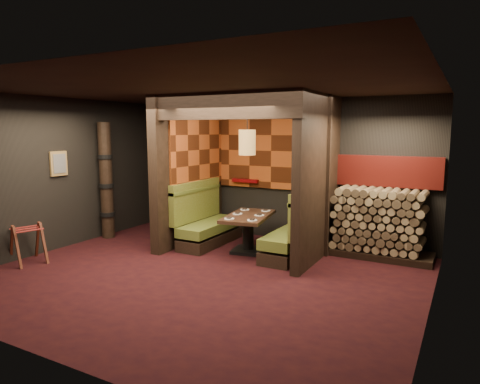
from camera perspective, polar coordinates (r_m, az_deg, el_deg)
The scene contains 23 objects.
floor at distance 6.79m, azimuth -5.33°, elevation -11.14°, with size 6.50×5.50×0.02m, color black.
ceiling at distance 6.44m, azimuth -5.68°, elevation 13.73°, with size 6.50×5.50×0.02m, color black.
wall_back at distance 8.87m, azimuth 4.50°, elevation 2.95°, with size 6.50×0.02×2.85m, color black.
wall_front at distance 4.47m, azimuth -25.64°, elevation -3.10°, with size 6.50×0.02×2.85m, color black.
wall_left at distance 8.70m, azimuth -23.64°, elevation 2.18°, with size 0.02×5.50×2.85m, color black.
wall_right at distance 5.39m, azimuth 24.68°, elevation -1.23°, with size 0.02×5.50×2.85m, color black.
partition_left at distance 8.57m, azimuth -6.85°, elevation 2.73°, with size 0.20×2.20×2.85m, color black.
partition_right at distance 7.42m, azimuth 10.36°, elevation 1.80°, with size 0.15×2.10×2.85m, color black.
header_beam at distance 7.02m, azimuth -2.56°, elevation 11.42°, with size 2.85×0.18×0.44m, color black.
tapa_back_panel at distance 8.81m, azimuth 4.25°, elevation 5.49°, with size 2.40×0.06×1.55m, color #9D4318.
tapa_side_panel at distance 8.62m, azimuth -5.57°, elevation 5.62°, with size 0.04×1.85×1.45m, color #9D4318.
lacquer_shelf at distance 9.06m, azimuth 0.73°, elevation 1.53°, with size 0.60×0.12×0.07m, color #610508.
booth_bench_left at distance 8.52m, azimuth -4.59°, elevation -4.26°, with size 0.68×1.60×1.14m.
booth_bench_right at distance 7.67m, azimuth 7.42°, elevation -5.70°, with size 0.68×1.60×1.14m.
dining_table at distance 7.89m, azimuth 1.11°, elevation -4.72°, with size 0.95×1.44×0.70m.
place_settings at distance 7.84m, azimuth 1.11°, elevation -2.98°, with size 0.76×1.15×0.03m.
pendant_lamp at distance 7.65m, azimuth 0.97°, elevation 6.64°, with size 0.30×0.30×1.05m.
framed_picture at distance 8.71m, azimuth -23.02°, elevation 3.51°, with size 0.05×0.36×0.46m.
luggage_rack at distance 8.17m, azimuth -26.45°, elevation -5.97°, with size 0.77×0.64×0.72m.
totem_column at distance 9.28m, azimuth -17.41°, elevation 1.35°, with size 0.31×0.31×2.40m.
firewood_stack at distance 7.94m, azimuth 18.47°, elevation -4.01°, with size 1.73×0.70×1.22m.
mosaic_header at distance 8.13m, azimuth 19.16°, elevation 2.60°, with size 1.83×0.10×0.56m, color maroon.
bay_front_post at distance 7.64m, azimuth 11.61°, elevation 1.95°, with size 0.08×0.08×2.85m, color black.
Camera 1 is at (3.58, -5.31, 2.24)m, focal length 32.00 mm.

